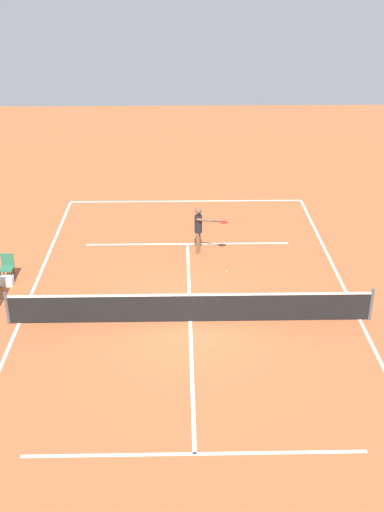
{
  "coord_description": "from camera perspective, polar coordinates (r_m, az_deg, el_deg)",
  "views": [
    {
      "loc": [
        0.28,
        16.54,
        10.28
      ],
      "look_at": [
        -0.12,
        -2.96,
        0.8
      ],
      "focal_mm": 44.13,
      "sensor_mm": 36.0,
      "label": 1
    }
  ],
  "objects": [
    {
      "name": "court_lines",
      "position": [
        19.47,
        -0.17,
        -5.92
      ],
      "size": [
        10.61,
        20.77,
        0.01
      ],
      "color": "white",
      "rests_on": "ground"
    },
    {
      "name": "equipment_bag",
      "position": [
        22.39,
        -16.84,
        -2.18
      ],
      "size": [
        0.76,
        0.32,
        0.3
      ],
      "primitive_type": "cube",
      "color": "white",
      "rests_on": "ground"
    },
    {
      "name": "tennis_net",
      "position": [
        19.22,
        -0.17,
        -4.68
      ],
      "size": [
        11.21,
        0.1,
        1.07
      ],
      "color": "#4C4C51",
      "rests_on": "ground"
    },
    {
      "name": "ground_plane",
      "position": [
        19.47,
        -0.17,
        -5.93
      ],
      "size": [
        60.0,
        60.0,
        0.0
      ],
      "primitive_type": "plane",
      "color": "#AD5933"
    },
    {
      "name": "tennis_ball",
      "position": [
        22.33,
        3.14,
        -1.42
      ],
      "size": [
        0.07,
        0.07,
        0.07
      ],
      "primitive_type": "sphere",
      "color": "#CCE033",
      "rests_on": "ground"
    },
    {
      "name": "courtside_chair_mid",
      "position": [
        22.48,
        -16.43,
        -0.9
      ],
      "size": [
        0.44,
        0.46,
        0.95
      ],
      "color": "#262626",
      "rests_on": "ground"
    },
    {
      "name": "player_serving",
      "position": [
        23.3,
        0.69,
        2.72
      ],
      "size": [
        1.24,
        0.88,
        1.83
      ],
      "rotation": [
        0.0,
        0.0,
        1.27
      ],
      "color": "brown",
      "rests_on": "ground"
    }
  ]
}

